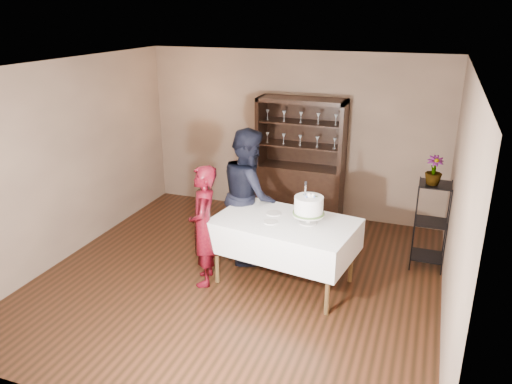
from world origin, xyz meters
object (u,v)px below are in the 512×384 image
at_px(plant_etagere, 431,222).
at_px(cake, 309,207).
at_px(woman, 204,226).
at_px(china_hutch, 300,180).
at_px(cake_table, 285,235).
at_px(man, 249,195).
at_px(potted_plant, 434,170).

distance_m(plant_etagere, cake, 1.81).
bearing_deg(woman, cake, 85.16).
xyz_separation_m(china_hutch, cake, (0.67, -2.10, 0.41)).
xyz_separation_m(cake_table, man, (-0.67, 0.54, 0.27)).
bearing_deg(plant_etagere, cake_table, -147.84).
xyz_separation_m(china_hutch, plant_etagere, (2.08, -1.05, -0.01)).
bearing_deg(china_hutch, potted_plant, -28.21).
height_order(china_hutch, cake, china_hutch).
height_order(cake_table, man, man).
distance_m(woman, cake, 1.32).
xyz_separation_m(man, potted_plant, (2.33, 0.49, 0.45)).
height_order(woman, cake, woman).
bearing_deg(cake, cake_table, -175.86).
xyz_separation_m(plant_etagere, woman, (-2.65, -1.40, 0.13)).
bearing_deg(china_hutch, cake, -72.37).
bearing_deg(cake_table, plant_etagere, 32.16).
relative_size(cake, potted_plant, 1.43).
height_order(woman, potted_plant, potted_plant).
relative_size(plant_etagere, cake, 2.23).
bearing_deg(potted_plant, woman, -152.49).
height_order(cake_table, cake, cake).
bearing_deg(man, cake, -145.59).
height_order(cake, potted_plant, potted_plant).
relative_size(plant_etagere, cake_table, 0.65).
distance_m(china_hutch, plant_etagere, 2.33).
bearing_deg(plant_etagere, woman, -152.23).
relative_size(china_hutch, potted_plant, 5.31).
xyz_separation_m(plant_etagere, man, (-2.37, -0.53, 0.27)).
bearing_deg(potted_plant, cake_table, -148.10).
xyz_separation_m(plant_etagere, cake, (-1.41, -1.05, 0.42)).
relative_size(cake_table, man, 1.00).
height_order(plant_etagere, cake, cake).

